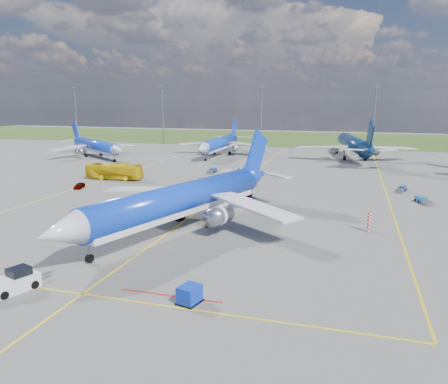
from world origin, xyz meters
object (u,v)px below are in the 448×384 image
(bg_jet_nw, at_px, (97,157))
(main_airliner, at_px, (181,229))
(bg_jet_n, at_px, (353,159))
(apron_bus, at_px, (114,171))
(warning_post, at_px, (369,221))
(pushback_tug, at_px, (15,282))
(uld_container, at_px, (190,294))
(service_car_a, at_px, (79,185))
(bg_jet_nnw, at_px, (219,155))
(baggage_tug_c, at_px, (212,171))
(service_car_b, at_px, (239,192))
(baggage_tug_w, at_px, (423,201))
(baggage_tug_e, at_px, (402,189))
(service_car_c, at_px, (248,184))

(bg_jet_nw, xyz_separation_m, main_airliner, (53.82, -63.88, 0.00))
(bg_jet_n, bearing_deg, apron_bus, 34.39)
(warning_post, distance_m, pushback_tug, 43.63)
(uld_container, relative_size, service_car_a, 0.57)
(service_car_a, bearing_deg, pushback_tug, -74.24)
(bg_jet_nnw, distance_m, main_airliner, 81.38)
(baggage_tug_c, bearing_deg, bg_jet_nnw, 103.59)
(bg_jet_n, relative_size, baggage_tug_c, 10.40)
(service_car_b, bearing_deg, service_car_a, 114.16)
(warning_post, bearing_deg, bg_jet_n, 91.80)
(main_airliner, bearing_deg, pushback_tug, -89.99)
(warning_post, height_order, main_airliner, main_airliner)
(bg_jet_nnw, height_order, bg_jet_n, bg_jet_n)
(bg_jet_nnw, relative_size, service_car_b, 7.78)
(bg_jet_nw, xyz_separation_m, pushback_tug, (46.18, -86.81, 0.84))
(bg_jet_n, relative_size, main_airliner, 1.03)
(warning_post, bearing_deg, baggage_tug_w, 64.50)
(warning_post, height_order, apron_bus, apron_bus)
(bg_jet_nnw, relative_size, baggage_tug_c, 8.99)
(baggage_tug_c, bearing_deg, bg_jet_nw, 157.30)
(warning_post, distance_m, service_car_a, 57.21)
(main_airliner, relative_size, baggage_tug_c, 10.08)
(warning_post, height_order, pushback_tug, warning_post)
(bg_jet_n, xyz_separation_m, service_car_a, (-52.94, -61.96, 0.59))
(warning_post, relative_size, pushback_tug, 0.48)
(apron_bus, bearing_deg, pushback_tug, -159.98)
(uld_container, height_order, baggage_tug_c, uld_container)
(bg_jet_nnw, bearing_deg, bg_jet_nw, -156.23)
(uld_container, bearing_deg, service_car_a, 147.48)
(pushback_tug, distance_m, baggage_tug_w, 64.67)
(service_car_b, height_order, baggage_tug_w, service_car_b)
(bg_jet_nw, height_order, baggage_tug_c, bg_jet_nw)
(baggage_tug_e, bearing_deg, bg_jet_n, 117.35)
(warning_post, distance_m, service_car_b, 27.89)
(bg_jet_nw, relative_size, baggage_tug_w, 8.20)
(warning_post, distance_m, bg_jet_nw, 97.71)
(uld_container, distance_m, baggage_tug_c, 69.46)
(warning_post, xyz_separation_m, pushback_tug, (-32.58, -29.01, -0.66))
(bg_jet_nw, xyz_separation_m, service_car_a, (23.42, -43.32, 0.59))
(apron_bus, distance_m, service_car_a, 11.20)
(uld_container, relative_size, service_car_b, 0.37)
(warning_post, height_order, service_car_b, warning_post)
(service_car_c, bearing_deg, bg_jet_nw, 174.08)
(uld_container, distance_m, baggage_tug_w, 53.27)
(bg_jet_n, bearing_deg, baggage_tug_c, 37.56)
(service_car_a, height_order, baggage_tug_c, service_car_a)
(baggage_tug_w, bearing_deg, bg_jet_nnw, 119.30)
(bg_jet_nw, distance_m, baggage_tug_w, 96.06)
(warning_post, height_order, uld_container, warning_post)
(service_car_a, xyz_separation_m, baggage_tug_w, (64.90, 5.57, -0.11))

